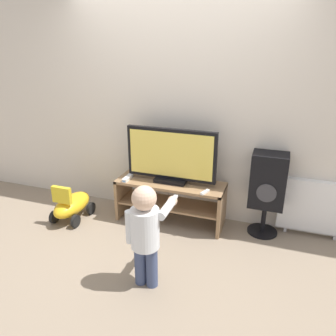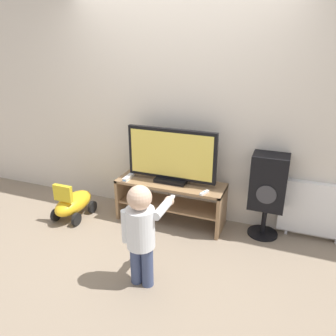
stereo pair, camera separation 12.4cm
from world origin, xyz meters
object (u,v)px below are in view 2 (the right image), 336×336
at_px(remote_primary, 204,193).
at_px(child, 141,228).
at_px(game_console, 128,177).
at_px(radiator, 315,209).
at_px(television, 171,156).
at_px(speaker_tower, 268,184).
at_px(ride_on_toy, 73,203).

height_order(remote_primary, child, child).
height_order(game_console, radiator, radiator).
bearing_deg(child, game_console, 123.26).
height_order(television, child, television).
distance_m(game_console, speaker_tower, 1.55).
bearing_deg(speaker_tower, ride_on_toy, -168.52).
bearing_deg(child, remote_primary, 73.30).
bearing_deg(remote_primary, child, -106.70).
bearing_deg(radiator, ride_on_toy, -168.26).
relative_size(child, radiator, 1.30).
bearing_deg(remote_primary, speaker_tower, 22.53).
relative_size(game_console, ride_on_toy, 0.34).
bearing_deg(radiator, speaker_tower, -167.10).
bearing_deg(game_console, television, 12.92).
xyz_separation_m(child, ride_on_toy, (-1.28, 0.74, -0.37)).
height_order(game_console, child, child).
distance_m(game_console, child, 1.18).
xyz_separation_m(game_console, ride_on_toy, (-0.63, -0.24, -0.34)).
xyz_separation_m(speaker_tower, radiator, (0.49, 0.11, -0.25)).
bearing_deg(television, radiator, 7.30).
height_order(remote_primary, radiator, radiator).
distance_m(speaker_tower, radiator, 0.56).
distance_m(child, speaker_tower, 1.48).
bearing_deg(radiator, television, -172.70).
distance_m(ride_on_toy, radiator, 2.72).
bearing_deg(television, game_console, -167.08).
relative_size(television, speaker_tower, 1.11).
bearing_deg(ride_on_toy, child, -30.20).
bearing_deg(remote_primary, game_console, 176.47).
bearing_deg(television, remote_primary, -21.23).
bearing_deg(remote_primary, television, 158.77).
height_order(speaker_tower, ride_on_toy, speaker_tower).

